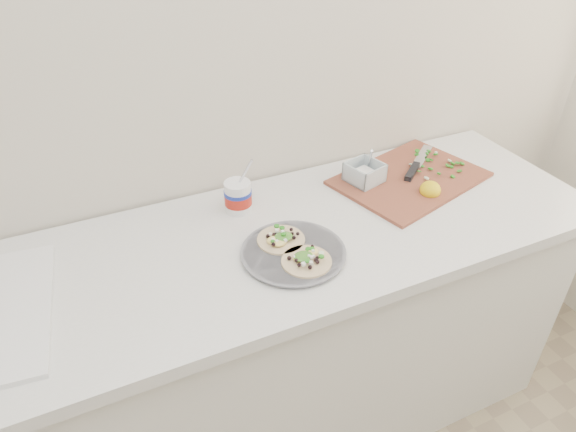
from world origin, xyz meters
name	(u,v)px	position (x,y,z in m)	size (l,w,h in m)	color
counter	(219,359)	(0.00, 1.43, 0.45)	(2.44, 0.66, 0.90)	silver
taco_plate	(293,250)	(0.22, 1.32, 0.92)	(0.29, 0.29, 0.04)	slate
tub	(239,193)	(0.16, 1.59, 0.96)	(0.09, 0.09, 0.19)	white
cutboard	(406,175)	(0.74, 1.53, 0.92)	(0.56, 0.46, 0.08)	brown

